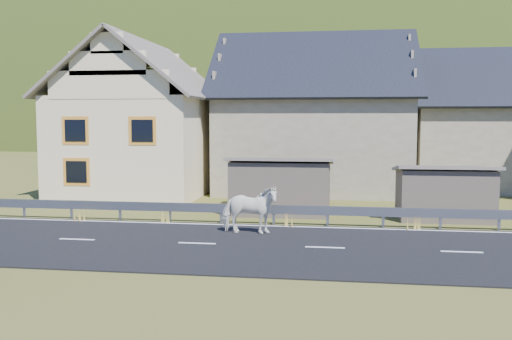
# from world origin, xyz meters

# --- Properties ---
(ground) EXTENTS (160.00, 160.00, 0.00)m
(ground) POSITION_xyz_m (0.00, 0.00, 0.00)
(ground) COLOR #444E18
(ground) RESTS_ON ground
(road) EXTENTS (60.00, 7.00, 0.04)m
(road) POSITION_xyz_m (0.00, 0.00, 0.02)
(road) COLOR black
(road) RESTS_ON ground
(lane_markings) EXTENTS (60.00, 6.60, 0.01)m
(lane_markings) POSITION_xyz_m (0.00, 0.00, 0.04)
(lane_markings) COLOR silver
(lane_markings) RESTS_ON road
(guardrail) EXTENTS (28.10, 0.09, 0.75)m
(guardrail) POSITION_xyz_m (-0.00, 3.68, 0.56)
(guardrail) COLOR #93969B
(guardrail) RESTS_ON ground
(shed_left) EXTENTS (4.30, 3.30, 2.40)m
(shed_left) POSITION_xyz_m (-2.00, 6.50, 1.10)
(shed_left) COLOR brown
(shed_left) RESTS_ON ground
(shed_right) EXTENTS (3.80, 2.90, 2.20)m
(shed_right) POSITION_xyz_m (4.50, 6.00, 1.00)
(shed_right) COLOR brown
(shed_right) RESTS_ON ground
(house_cream) EXTENTS (7.80, 9.80, 8.30)m
(house_cream) POSITION_xyz_m (-10.00, 12.00, 4.36)
(house_cream) COLOR beige
(house_cream) RESTS_ON ground
(house_stone_a) EXTENTS (10.80, 9.80, 8.90)m
(house_stone_a) POSITION_xyz_m (-1.00, 15.00, 4.63)
(house_stone_a) COLOR #9F957E
(house_stone_a) RESTS_ON ground
(house_stone_b) EXTENTS (9.80, 8.80, 8.10)m
(house_stone_b) POSITION_xyz_m (9.00, 17.00, 4.24)
(house_stone_b) COLOR #9F957E
(house_stone_b) RESTS_ON ground
(mountain) EXTENTS (440.00, 280.00, 260.00)m
(mountain) POSITION_xyz_m (5.00, 180.00, -20.00)
(mountain) COLOR #28390E
(mountain) RESTS_ON ground
(conifer_patch) EXTENTS (76.00, 50.00, 28.00)m
(conifer_patch) POSITION_xyz_m (-55.00, 110.00, 6.00)
(conifer_patch) COLOR black
(conifer_patch) RESTS_ON ground
(horse) EXTENTS (0.93, 1.98, 1.66)m
(horse) POSITION_xyz_m (-2.61, 1.75, 0.87)
(horse) COLOR white
(horse) RESTS_ON road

